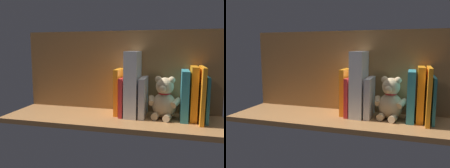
{
  "view_description": "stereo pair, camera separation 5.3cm",
  "coord_description": "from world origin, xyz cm",
  "views": [
    {
      "loc": [
        -27.05,
        102.42,
        30.48
      ],
      "look_at": [
        0.0,
        0.0,
        15.07
      ],
      "focal_mm": 37.99,
      "sensor_mm": 36.0,
      "label": 1
    },
    {
      "loc": [
        -32.12,
        100.95,
        30.48
      ],
      "look_at": [
        0.0,
        0.0,
        15.07
      ],
      "focal_mm": 37.99,
      "sensor_mm": 36.0,
      "label": 2
    }
  ],
  "objects": [
    {
      "name": "ground_plane",
      "position": [
        0.0,
        0.0,
        -1.1
      ],
      "size": [
        98.53,
        31.6,
        2.2
      ],
      "primitive_type": "cube",
      "color": "#9E6B3D"
    },
    {
      "name": "shelf_back_panel",
      "position": [
        0.0,
        -13.55,
        19.82
      ],
      "size": [
        98.53,
        1.5,
        39.65
      ],
      "primitive_type": "cube",
      "color": "brown",
      "rests_on": "ground_plane"
    },
    {
      "name": "book_0",
      "position": [
        -40.7,
        -4.48,
        9.66
      ],
      "size": [
        1.23,
        15.84,
        19.32
      ],
      "primitive_type": "cube",
      "color": "teal",
      "rests_on": "ground_plane"
    },
    {
      "name": "book_1",
      "position": [
        -38.55,
        -3.1,
        11.71
      ],
      "size": [
        1.85,
        18.61,
        23.43
      ],
      "primitive_type": "cube",
      "rotation": [
        0.0,
        -0.01,
        0.0
      ],
      "color": "orange",
      "rests_on": "ground_plane"
    },
    {
      "name": "book_2",
      "position": [
        -35.56,
        -5.3,
        11.67
      ],
      "size": [
        2.94,
        14.21,
        23.34
      ],
      "primitive_type": "cube",
      "rotation": [
        0.0,
        0.0,
        0.0
      ],
      "color": "orange",
      "rests_on": "ground_plane"
    },
    {
      "name": "book_3",
      "position": [
        -31.8,
        -4.53,
        10.8
      ],
      "size": [
        3.17,
        15.75,
        21.6
      ],
      "primitive_type": "cube",
      "color": "teal",
      "rests_on": "ground_plane"
    },
    {
      "name": "teddy_bear",
      "position": [
        -23.16,
        -3.54,
        8.3
      ],
      "size": [
        15.01,
        13.51,
        18.85
      ],
      "rotation": [
        0.0,
        0.0,
        -0.2
      ],
      "color": "#D1B284",
      "rests_on": "ground_plane"
    },
    {
      "name": "book_4",
      "position": [
        -13.69,
        -4.59,
        8.95
      ],
      "size": [
        2.65,
        15.62,
        17.91
      ],
      "primitive_type": "cube",
      "color": "silver",
      "rests_on": "ground_plane"
    },
    {
      "name": "dictionary_thick_white",
      "position": [
        -8.77,
        -4.31,
        14.88
      ],
      "size": [
        5.72,
        15.98,
        29.76
      ],
      "primitive_type": "cube",
      "color": "white",
      "rests_on": "ground_plane"
    },
    {
      "name": "book_5",
      "position": [
        -4.34,
        -4.71,
        8.91
      ],
      "size": [
        1.67,
        15.38,
        17.81
      ],
      "primitive_type": "cube",
      "color": "red",
      "rests_on": "ground_plane"
    },
    {
      "name": "book_6",
      "position": [
        -1.71,
        -5.85,
        10.75
      ],
      "size": [
        2.12,
        13.11,
        21.51
      ],
      "primitive_type": "cube",
      "color": "orange",
      "rests_on": "ground_plane"
    }
  ]
}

